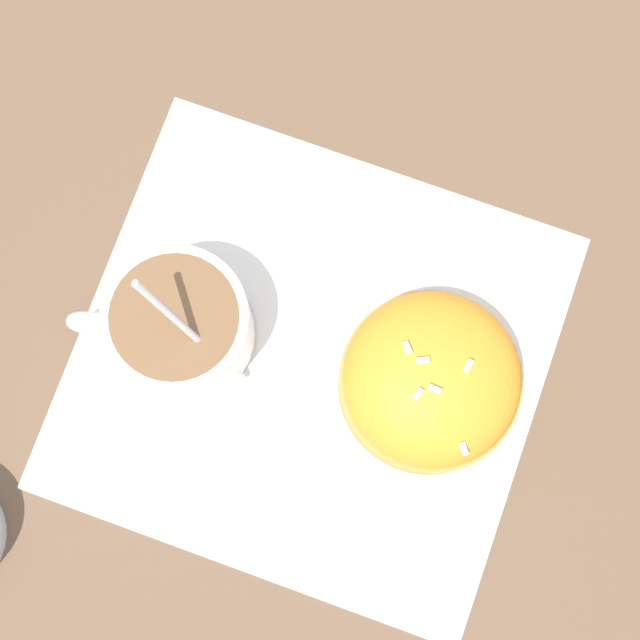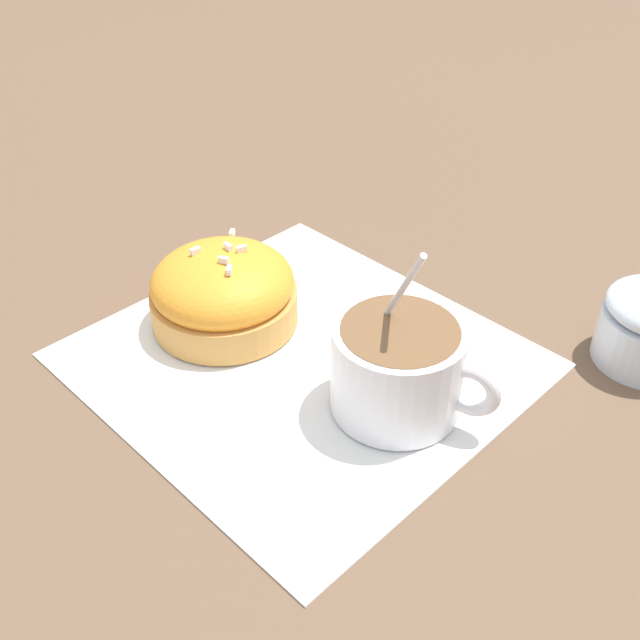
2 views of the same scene
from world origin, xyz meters
TOP-DOWN VIEW (x-y plane):
  - ground_plane at (0.00, 0.00)m, footprint 3.00×3.00m
  - paper_napkin at (0.00, 0.00)m, footprint 0.30×0.28m
  - coffee_cup at (0.08, 0.00)m, footprint 0.10×0.08m
  - frosted_pastry at (-0.07, 0.00)m, footprint 0.10×0.10m

SIDE VIEW (x-z plane):
  - ground_plane at x=0.00m, z-range 0.00..0.00m
  - paper_napkin at x=0.00m, z-range 0.00..0.00m
  - frosted_pastry at x=-0.07m, z-range 0.00..0.06m
  - coffee_cup at x=0.08m, z-range -0.02..0.09m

